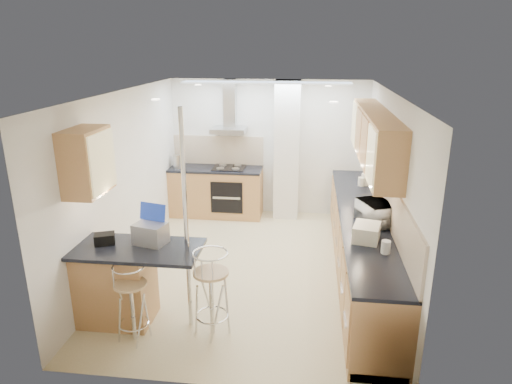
# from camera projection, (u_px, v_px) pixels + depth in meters

# --- Properties ---
(ground) EXTENTS (4.80, 4.80, 0.00)m
(ground) POSITION_uv_depth(u_px,v_px,m) (252.00, 268.00, 6.59)
(ground) COLOR beige
(ground) RESTS_ON ground
(room_shell) EXTENTS (3.64, 4.84, 2.51)m
(room_shell) POSITION_uv_depth(u_px,v_px,m) (278.00, 159.00, 6.43)
(room_shell) COLOR white
(room_shell) RESTS_ON ground
(right_counter) EXTENTS (0.63, 4.40, 0.92)m
(right_counter) POSITION_uv_depth(u_px,v_px,m) (360.00, 245.00, 6.27)
(right_counter) COLOR #B38647
(right_counter) RESTS_ON ground
(back_counter) EXTENTS (1.70, 0.63, 0.92)m
(back_counter) POSITION_uv_depth(u_px,v_px,m) (216.00, 191.00, 8.54)
(back_counter) COLOR #B38647
(back_counter) RESTS_ON ground
(peninsula) EXTENTS (1.47, 0.72, 0.94)m
(peninsula) POSITION_uv_depth(u_px,v_px,m) (139.00, 285.00, 5.20)
(peninsula) COLOR #B38647
(peninsula) RESTS_ON ground
(microwave) EXTENTS (0.52, 0.61, 0.28)m
(microwave) POSITION_uv_depth(u_px,v_px,m) (376.00, 213.00, 5.74)
(microwave) COLOR white
(microwave) RESTS_ON right_counter
(laptop) EXTENTS (0.40, 0.34, 0.24)m
(laptop) POSITION_uv_depth(u_px,v_px,m) (151.00, 234.00, 5.13)
(laptop) COLOR #A6A8AE
(laptop) RESTS_ON peninsula
(bag) EXTENTS (0.26, 0.23, 0.12)m
(bag) POSITION_uv_depth(u_px,v_px,m) (105.00, 239.00, 5.14)
(bag) COLOR black
(bag) RESTS_ON peninsula
(bar_stool_near) EXTENTS (0.40, 0.40, 0.90)m
(bar_stool_near) POSITION_uv_depth(u_px,v_px,m) (132.00, 303.00, 4.88)
(bar_stool_near) COLOR tan
(bar_stool_near) RESTS_ON ground
(bar_stool_end) EXTENTS (0.51, 0.51, 1.00)m
(bar_stool_end) POSITION_uv_depth(u_px,v_px,m) (212.00, 293.00, 4.97)
(bar_stool_end) COLOR tan
(bar_stool_end) RESTS_ON ground
(jar_a) EXTENTS (0.13, 0.13, 0.19)m
(jar_a) POSITION_uv_depth(u_px,v_px,m) (365.00, 179.00, 7.33)
(jar_a) COLOR silver
(jar_a) RESTS_ON right_counter
(jar_b) EXTENTS (0.13, 0.13, 0.14)m
(jar_b) POSITION_uv_depth(u_px,v_px,m) (361.00, 182.00, 7.31)
(jar_b) COLOR silver
(jar_b) RESTS_ON right_counter
(jar_c) EXTENTS (0.18, 0.18, 0.19)m
(jar_c) POSITION_uv_depth(u_px,v_px,m) (367.00, 230.00, 5.34)
(jar_c) COLOR beige
(jar_c) RESTS_ON right_counter
(jar_d) EXTENTS (0.13, 0.13, 0.14)m
(jar_d) POSITION_uv_depth(u_px,v_px,m) (386.00, 247.00, 4.94)
(jar_d) COLOR white
(jar_d) RESTS_ON right_counter
(bread_bin) EXTENTS (0.36, 0.42, 0.19)m
(bread_bin) POSITION_uv_depth(u_px,v_px,m) (366.00, 232.00, 5.27)
(bread_bin) COLOR silver
(bread_bin) RESTS_ON right_counter
(kettle) EXTENTS (0.16, 0.16, 0.25)m
(kettle) POSITION_uv_depth(u_px,v_px,m) (177.00, 161.00, 8.36)
(kettle) COLOR #B1B4B5
(kettle) RESTS_ON back_counter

